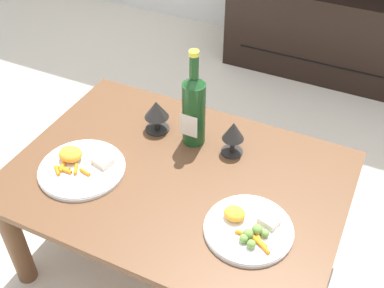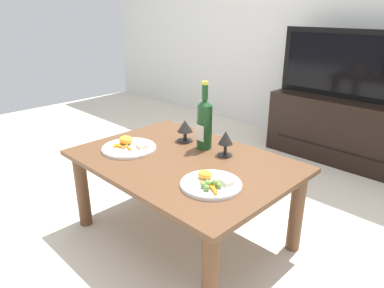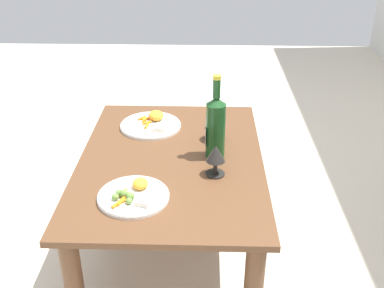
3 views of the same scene
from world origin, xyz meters
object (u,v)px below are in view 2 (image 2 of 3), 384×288
Objects in this scene: dining_table at (183,173)px; goblet_left at (185,127)px; wine_bottle at (204,122)px; dinner_plate_left at (129,147)px; tv_stand at (342,129)px; goblet_right at (226,139)px; tv_screen at (352,65)px; dinner_plate_right at (211,183)px.

goblet_left reaches higher than dining_table.
wine_bottle is at bearing 0.31° from goblet_left.
dining_table is 3.78× the size of dinner_plate_left.
goblet_right is at bearing -91.03° from tv_stand.
tv_stand is at bearing 75.60° from dinner_plate_left.
tv_screen is at bearing 75.58° from dinner_plate_left.
dinner_plate_right reaches higher than dining_table.
goblet_left is at bearing 180.00° from goblet_right.
tv_screen reaches higher than tv_stand.
goblet_left is (-0.17, 0.18, 0.16)m from dining_table.
dining_table is 0.29m from wine_bottle.
dinner_plate_left is at bearing -104.42° from tv_screen.
tv_stand is 3.11× the size of wine_bottle.
tv_stand is at bearing 77.49° from goblet_left.
dinner_plate_right is (0.15, -1.74, 0.21)m from tv_stand.
wine_bottle is 0.46m from dinner_plate_right.
tv_stand is 1.50m from goblet_left.
wine_bottle is 2.78× the size of goblet_right.
goblet_left is 0.29m from goblet_right.
tv_screen is 1.46m from wine_bottle.
wine_bottle is 0.16m from goblet_left.
goblet_left is at bearing -179.69° from wine_bottle.
goblet_left reaches higher than tv_stand.
tv_stand is 1.81m from dinner_plate_left.
tv_screen reaches higher than dinner_plate_right.
goblet_left reaches higher than dinner_plate_left.
goblet_left is at bearing -102.51° from tv_stand.
tv_screen reaches higher than goblet_left.
tv_screen is (-0.00, -0.00, 0.51)m from tv_stand.
dinner_plate_right is at bearing -85.20° from tv_screen.
tv_screen is at bearing 88.97° from goblet_right.
dining_table is at bearing -95.16° from tv_stand.
dinner_plate_left is (-0.42, -0.30, -0.07)m from goblet_right.
goblet_right is at bearing -0.00° from goblet_left.
goblet_right is 0.49× the size of dinner_plate_right.
wine_bottle is at bearing 179.69° from goblet_right.
dining_table is 4.14× the size of dinner_plate_right.
tv_stand is at bearing 84.84° from dining_table.
dinner_plate_left is (-0.30, -0.11, 0.09)m from dining_table.
dinner_plate_left is at bearing -144.81° from goblet_right.
tv_screen is 8.71× the size of goblet_right.
dinner_plate_left is at bearing -132.61° from wine_bottle.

